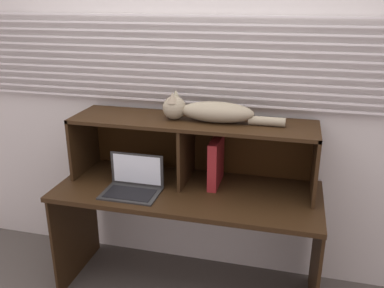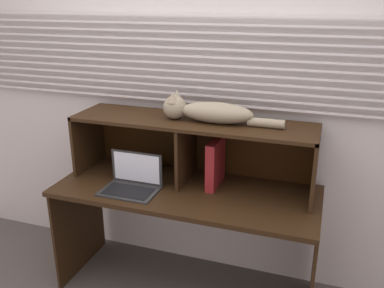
# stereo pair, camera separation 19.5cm
# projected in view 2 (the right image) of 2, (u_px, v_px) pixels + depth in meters

# --- Properties ---
(back_panel_with_blinds) EXTENTS (4.40, 0.08, 2.50)m
(back_panel_with_blinds) POSITION_uv_depth(u_px,v_px,m) (204.00, 96.00, 2.71)
(back_panel_with_blinds) COLOR beige
(back_panel_with_blinds) RESTS_ON ground
(desk) EXTENTS (1.63, 0.66, 0.75)m
(desk) POSITION_uv_depth(u_px,v_px,m) (186.00, 208.00, 2.60)
(desk) COLOR black
(desk) RESTS_ON ground
(hutch_shelf_unit) EXTENTS (1.52, 0.39, 0.41)m
(hutch_shelf_unit) POSITION_uv_depth(u_px,v_px,m) (193.00, 136.00, 2.59)
(hutch_shelf_unit) COLOR black
(hutch_shelf_unit) RESTS_ON desk
(cat) EXTENTS (0.74, 0.15, 0.18)m
(cat) POSITION_uv_depth(u_px,v_px,m) (207.00, 111.00, 2.47)
(cat) COLOR gray
(cat) RESTS_ON hutch_shelf_unit
(laptop) EXTENTS (0.34, 0.24, 0.22)m
(laptop) POSITION_uv_depth(u_px,v_px,m) (132.00, 182.00, 2.53)
(laptop) COLOR #2A2A2A
(laptop) RESTS_ON desk
(binder_upright) EXTENTS (0.06, 0.27, 0.30)m
(binder_upright) POSITION_uv_depth(u_px,v_px,m) (216.00, 162.00, 2.56)
(binder_upright) COLOR maroon
(binder_upright) RESTS_ON desk
(book_stack) EXTENTS (0.16, 0.24, 0.08)m
(book_stack) POSITION_uv_depth(u_px,v_px,m) (144.00, 169.00, 2.75)
(book_stack) COLOR brown
(book_stack) RESTS_ON desk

